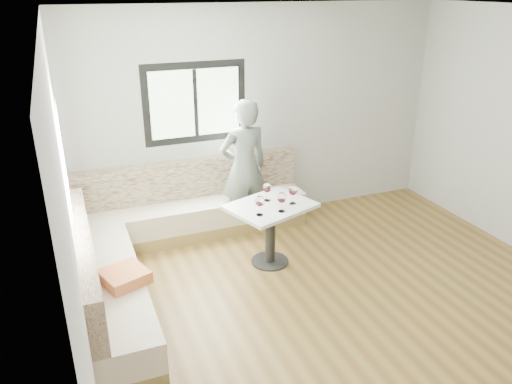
% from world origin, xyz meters
% --- Properties ---
extents(room, '(5.01, 5.01, 2.81)m').
position_xyz_m(room, '(-0.08, 0.08, 1.41)').
color(room, brown).
rests_on(room, ground).
extents(banquette, '(2.90, 2.80, 0.95)m').
position_xyz_m(banquette, '(-1.59, 1.63, 0.33)').
color(banquette, olive).
rests_on(banquette, ground).
extents(table, '(1.07, 0.95, 0.73)m').
position_xyz_m(table, '(-0.43, 1.22, 0.55)').
color(table, black).
rests_on(table, ground).
extents(person, '(0.67, 0.46, 1.74)m').
position_xyz_m(person, '(-0.42, 2.10, 0.87)').
color(person, slate).
rests_on(person, ground).
extents(olive_ramekin, '(0.09, 0.09, 0.04)m').
position_xyz_m(olive_ramekin, '(-0.56, 1.29, 0.75)').
color(olive_ramekin, white).
rests_on(olive_ramekin, table).
extents(wine_glass_a, '(0.10, 0.10, 0.22)m').
position_xyz_m(wine_glass_a, '(-0.64, 1.02, 0.89)').
color(wine_glass_a, white).
rests_on(wine_glass_a, table).
extents(wine_glass_b, '(0.10, 0.10, 0.22)m').
position_xyz_m(wine_glass_b, '(-0.39, 1.02, 0.89)').
color(wine_glass_b, white).
rests_on(wine_glass_b, table).
extents(wine_glass_c, '(0.10, 0.10, 0.22)m').
position_xyz_m(wine_glass_c, '(-0.19, 1.16, 0.89)').
color(wine_glass_c, white).
rests_on(wine_glass_c, table).
extents(wine_glass_d, '(0.10, 0.10, 0.22)m').
position_xyz_m(wine_glass_d, '(-0.42, 1.34, 0.89)').
color(wine_glass_d, white).
rests_on(wine_glass_d, table).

